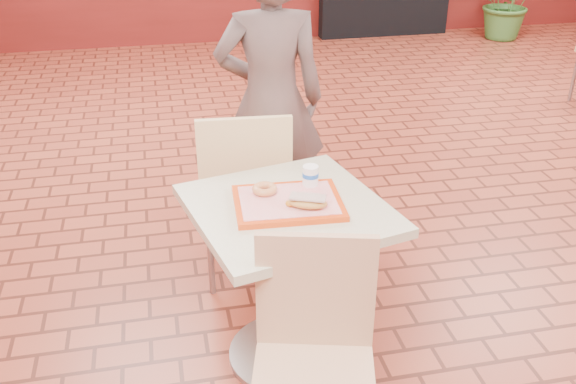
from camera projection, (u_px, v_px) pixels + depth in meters
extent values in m
cube|color=maroon|center=(470.00, 259.00, 3.55)|extent=(8.00, 10.00, 0.01)
cube|color=#B5B291|center=(288.00, 210.00, 2.52)|extent=(0.73, 0.73, 0.04)
cylinder|color=gray|center=(288.00, 289.00, 2.70)|extent=(0.08, 0.08, 0.73)
cylinder|color=gray|center=(288.00, 353.00, 2.86)|extent=(0.53, 0.53, 0.03)
cube|color=tan|center=(314.00, 384.00, 2.14)|extent=(0.50, 0.50, 0.04)
cube|color=tan|center=(316.00, 291.00, 2.19)|extent=(0.40, 0.13, 0.45)
cube|color=#E9CA8B|center=(244.00, 196.00, 3.26)|extent=(0.47, 0.47, 0.04)
cube|color=#E9CA8B|center=(245.00, 166.00, 2.96)|extent=(0.44, 0.06, 0.48)
cylinder|color=gray|center=(277.00, 215.00, 3.55)|extent=(0.03, 0.03, 0.43)
cylinder|color=gray|center=(209.00, 220.00, 3.51)|extent=(0.03, 0.03, 0.43)
cylinder|color=gray|center=(285.00, 252.00, 3.23)|extent=(0.03, 0.03, 0.43)
cylinder|color=gray|center=(211.00, 258.00, 3.18)|extent=(0.03, 0.03, 0.43)
imported|color=brown|center=(271.00, 101.00, 3.45)|extent=(0.62, 0.44, 1.63)
cube|color=#CA3C0F|center=(288.00, 203.00, 2.51)|extent=(0.42, 0.32, 0.02)
cube|color=#E18585|center=(288.00, 200.00, 2.50)|extent=(0.37, 0.28, 0.00)
torus|color=#C57B47|center=(265.00, 189.00, 2.54)|extent=(0.11, 0.11, 0.03)
ellipsoid|color=#B97D36|center=(308.00, 203.00, 2.43)|extent=(0.17, 0.13, 0.04)
cube|color=white|center=(308.00, 197.00, 2.42)|extent=(0.15, 0.11, 0.01)
ellipsoid|color=orange|center=(290.00, 203.00, 2.45)|extent=(0.04, 0.03, 0.02)
cylinder|color=white|center=(310.00, 175.00, 2.60)|extent=(0.06, 0.06, 0.08)
cylinder|color=blue|center=(310.00, 175.00, 2.59)|extent=(0.07, 0.07, 0.02)
cylinder|color=gray|center=(574.00, 77.00, 5.75)|extent=(0.03, 0.03, 0.45)
imported|color=#346729|center=(509.00, 1.00, 7.63)|extent=(0.93, 0.86, 0.88)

